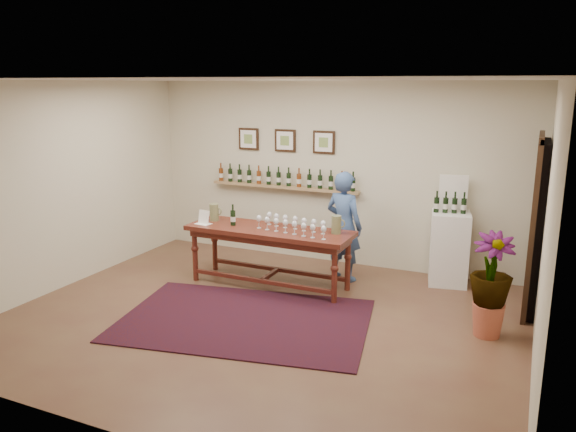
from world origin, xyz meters
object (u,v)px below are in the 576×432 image
at_px(tasting_table, 269,237).
at_px(display_pedestal, 449,248).
at_px(person, 344,226).
at_px(potted_plant, 491,285).

height_order(tasting_table, display_pedestal, display_pedestal).
bearing_deg(person, display_pedestal, -147.21).
distance_m(display_pedestal, potted_plant, 1.70).
bearing_deg(tasting_table, display_pedestal, 26.46).
distance_m(tasting_table, person, 1.08).
bearing_deg(display_pedestal, tasting_table, -153.97).
distance_m(tasting_table, display_pedestal, 2.52).
xyz_separation_m(potted_plant, person, (-2.08, 1.12, 0.19)).
distance_m(display_pedestal, person, 1.50).
bearing_deg(potted_plant, person, 151.74).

